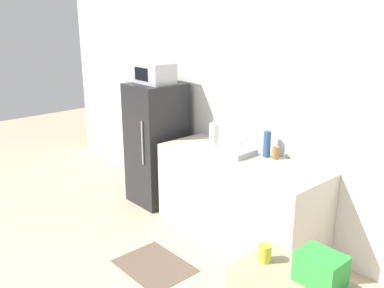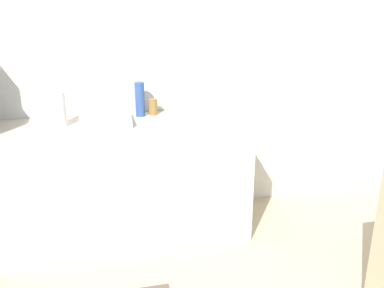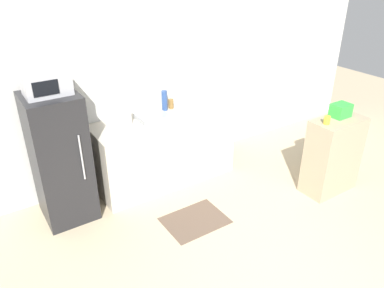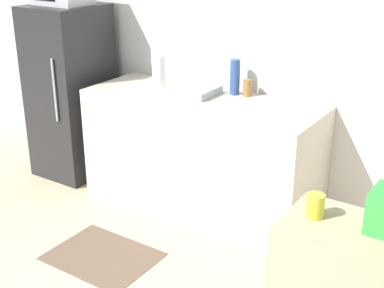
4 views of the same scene
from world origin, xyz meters
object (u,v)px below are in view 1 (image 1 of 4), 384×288
object	(u,v)px
basket	(321,269)
jar	(265,253)
refrigerator	(157,144)
paper_towel_roll	(214,135)
bottle_tall	(267,144)
bottle_short	(276,153)
microwave	(155,73)

from	to	relation	value
basket	jar	xyz separation A→B (m)	(-0.33, -0.06, -0.03)
basket	refrigerator	bearing A→B (deg)	157.41
basket	paper_towel_roll	bearing A→B (deg)	147.44
bottle_tall	bottle_short	bearing A→B (deg)	7.46
microwave	bottle_short	bearing A→B (deg)	10.02
basket	paper_towel_roll	distance (m)	2.68
bottle_tall	jar	bearing A→B (deg)	-51.64
refrigerator	jar	distance (m)	3.18
paper_towel_roll	microwave	bearing A→B (deg)	-172.30
bottle_tall	basket	xyz separation A→B (m)	(1.64, -1.60, 0.04)
basket	paper_towel_roll	size ratio (longest dim) A/B	0.90
refrigerator	basket	world-z (taller)	refrigerator
refrigerator	jar	xyz separation A→B (m)	(2.85, -1.38, 0.30)
refrigerator	microwave	world-z (taller)	microwave
microwave	jar	distance (m)	3.22
jar	basket	bearing A→B (deg)	10.17
microwave	bottle_tall	distance (m)	1.67
refrigerator	bottle_tall	distance (m)	1.59
microwave	refrigerator	bearing A→B (deg)	70.65
microwave	bottle_tall	size ratio (longest dim) A/B	1.66
bottle_short	jar	bearing A→B (deg)	-54.24
basket	paper_towel_roll	xyz separation A→B (m)	(-2.26, 1.44, -0.04)
basket	bottle_tall	bearing A→B (deg)	135.70
refrigerator	microwave	xyz separation A→B (m)	(-0.00, -0.00, 0.90)
microwave	basket	xyz separation A→B (m)	(3.18, -1.32, -0.56)
bottle_short	basket	world-z (taller)	basket
bottle_tall	bottle_short	distance (m)	0.13
jar	bottle_short	bearing A→B (deg)	125.76
bottle_short	paper_towel_roll	xyz separation A→B (m)	(-0.73, -0.17, 0.07)
microwave	bottle_tall	bearing A→B (deg)	10.20
refrigerator	bottle_tall	size ratio (longest dim) A/B	5.58
microwave	jar	bearing A→B (deg)	-25.82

